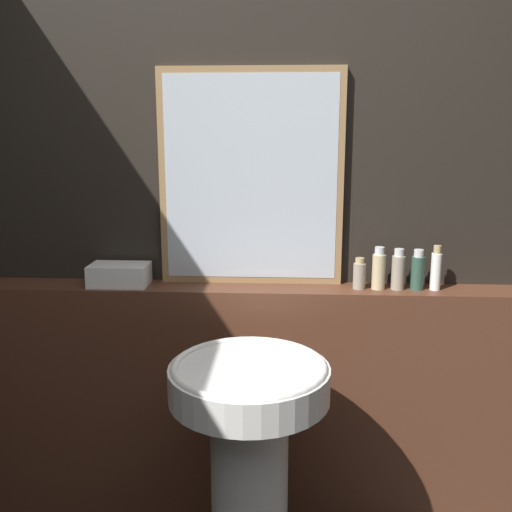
{
  "coord_description": "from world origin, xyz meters",
  "views": [
    {
      "loc": [
        0.17,
        -0.48,
        1.53
      ],
      "look_at": [
        0.06,
        1.52,
        1.09
      ],
      "focal_mm": 40.0,
      "sensor_mm": 36.0,
      "label": 1
    }
  ],
  "objects": [
    {
      "name": "hand_soap_bottle",
      "position": [
        0.72,
        1.61,
        1.03
      ],
      "size": [
        0.04,
        0.04,
        0.17
      ],
      "color": "white",
      "rests_on": "vanity_counter"
    },
    {
      "name": "pedestal_sink",
      "position": [
        0.06,
        1.15,
        0.54
      ],
      "size": [
        0.5,
        0.5,
        0.84
      ],
      "color": "silver",
      "rests_on": "ground_plane"
    },
    {
      "name": "mirror",
      "position": [
        0.03,
        1.67,
        1.36
      ],
      "size": [
        0.69,
        0.03,
        0.81
      ],
      "color": "#937047",
      "rests_on": "vanity_counter"
    },
    {
      "name": "vanity_counter",
      "position": [
        0.0,
        1.61,
        0.48
      ],
      "size": [
        2.27,
        0.17,
        0.95
      ],
      "color": "#512D1E",
      "rests_on": "ground_plane"
    },
    {
      "name": "conditioner_bottle",
      "position": [
        0.51,
        1.61,
        1.02
      ],
      "size": [
        0.05,
        0.05,
        0.16
      ],
      "color": "#C6B284",
      "rests_on": "vanity_counter"
    },
    {
      "name": "shampoo_bottle",
      "position": [
        0.44,
        1.61,
        1.0
      ],
      "size": [
        0.05,
        0.05,
        0.12
      ],
      "color": "gray",
      "rests_on": "vanity_counter"
    },
    {
      "name": "wall_back",
      "position": [
        0.0,
        1.72,
        1.25
      ],
      "size": [
        8.0,
        0.06,
        2.5
      ],
      "color": "black",
      "rests_on": "ground_plane"
    },
    {
      "name": "body_wash_bottle",
      "position": [
        0.65,
        1.61,
        1.02
      ],
      "size": [
        0.05,
        0.05,
        0.15
      ],
      "color": "#2D4C3D",
      "rests_on": "vanity_counter"
    },
    {
      "name": "towel_stack",
      "position": [
        -0.47,
        1.61,
        0.99
      ],
      "size": [
        0.22,
        0.14,
        0.08
      ],
      "color": "white",
      "rests_on": "vanity_counter"
    },
    {
      "name": "lotion_bottle",
      "position": [
        0.58,
        1.61,
        1.02
      ],
      "size": [
        0.05,
        0.05,
        0.15
      ],
      "color": "gray",
      "rests_on": "vanity_counter"
    }
  ]
}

